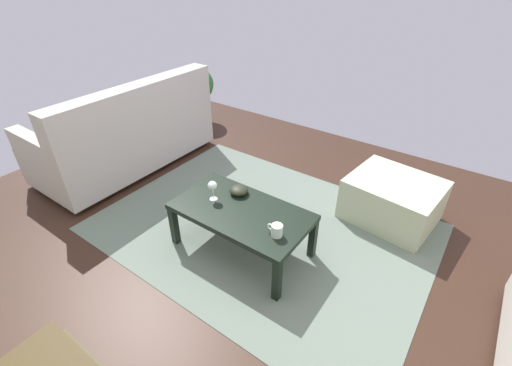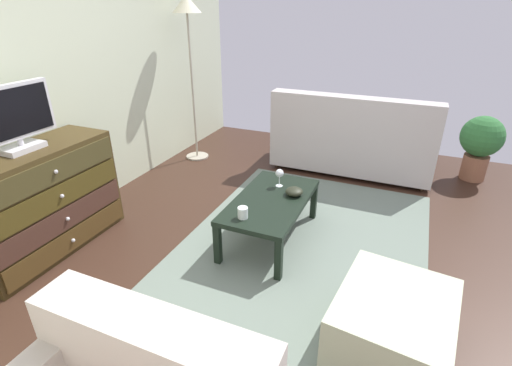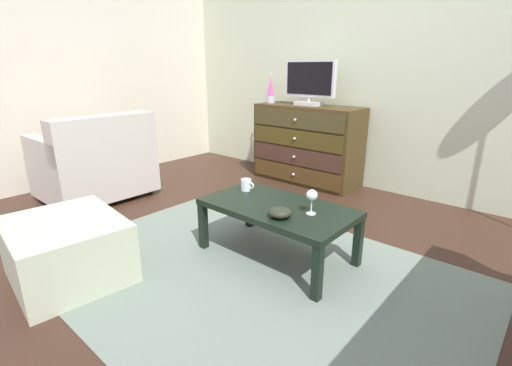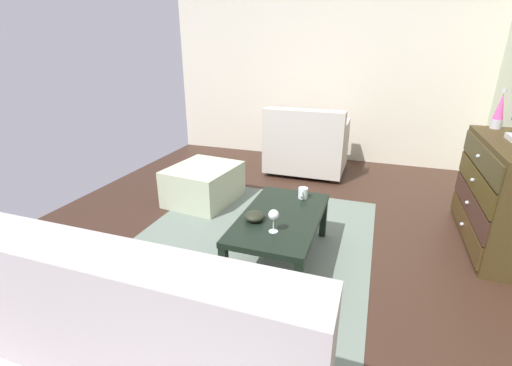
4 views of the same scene
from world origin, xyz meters
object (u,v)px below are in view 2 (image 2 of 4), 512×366
object	(u,v)px
tv	(14,118)
ottoman	(392,325)
bowl_decorative	(294,191)
mug	(243,212)
couch_large	(353,141)
dresser	(42,202)
coffee_table	(271,204)
potted_plant	(481,142)
wine_glass	(280,174)
standing_lamp	(188,21)

from	to	relation	value
tv	ottoman	bearing A→B (deg)	-89.29
bowl_decorative	tv	bearing A→B (deg)	118.87
mug	couch_large	xyz separation A→B (m)	(2.09, -0.43, -0.07)
dresser	mug	world-z (taller)	dresser
dresser	tv	bearing A→B (deg)	119.02
coffee_table	couch_large	bearing A→B (deg)	-11.35
ottoman	couch_large	bearing A→B (deg)	15.13
coffee_table	bowl_decorative	distance (m)	0.22
mug	potted_plant	distance (m)	2.94
tv	wine_glass	xyz separation A→B (m)	(1.08, -1.59, -0.60)
wine_glass	couch_large	bearing A→B (deg)	-13.80
couch_large	dresser	bearing A→B (deg)	142.98
coffee_table	couch_large	size ratio (longest dim) A/B	0.56
mug	standing_lamp	size ratio (longest dim) A/B	0.06
mug	bowl_decorative	size ratio (longest dim) A/B	0.79
coffee_table	wine_glass	bearing A→B (deg)	4.03
wine_glass	mug	world-z (taller)	wine_glass
potted_plant	couch_large	bearing A→B (deg)	101.49
potted_plant	ottoman	bearing A→B (deg)	167.29
mug	couch_large	distance (m)	2.14
dresser	potted_plant	bearing A→B (deg)	-48.97
wine_glass	potted_plant	world-z (taller)	potted_plant
dresser	bowl_decorative	size ratio (longest dim) A/B	8.18
wine_glass	bowl_decorative	size ratio (longest dim) A/B	1.09
mug	ottoman	xyz separation A→B (m)	(-0.44, -1.12, -0.23)
dresser	mug	distance (m)	1.57
potted_plant	coffee_table	bearing A→B (deg)	140.29
potted_plant	tv	bearing A→B (deg)	130.95
coffee_table	ottoman	size ratio (longest dim) A/B	1.42
coffee_table	bowl_decorative	world-z (taller)	bowl_decorative
coffee_table	ottoman	world-z (taller)	coffee_table
wine_glass	potted_plant	size ratio (longest dim) A/B	0.22
couch_large	wine_glass	bearing A→B (deg)	166.20
mug	ottoman	distance (m)	1.23
wine_glass	standing_lamp	world-z (taller)	standing_lamp
mug	couch_large	bearing A→B (deg)	-11.68
mug	couch_large	world-z (taller)	couch_large
wine_glass	couch_large	size ratio (longest dim) A/B	0.09
tv	mug	xyz separation A→B (m)	(0.48, -1.52, -0.67)
wine_glass	coffee_table	bearing A→B (deg)	-175.97
wine_glass	potted_plant	bearing A→B (deg)	-43.75
coffee_table	potted_plant	world-z (taller)	potted_plant
mug	ottoman	size ratio (longest dim) A/B	0.16
tv	potted_plant	bearing A→B (deg)	-49.05
tv	mug	world-z (taller)	tv
coffee_table	potted_plant	bearing A→B (deg)	-39.71
dresser	mug	xyz separation A→B (m)	(0.46, -1.50, -0.00)
ottoman	standing_lamp	xyz separation A→B (m)	(2.15, 2.57, 1.43)
couch_large	potted_plant	xyz separation A→B (m)	(0.27, -1.32, 0.08)
wine_glass	bowl_decorative	world-z (taller)	wine_glass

